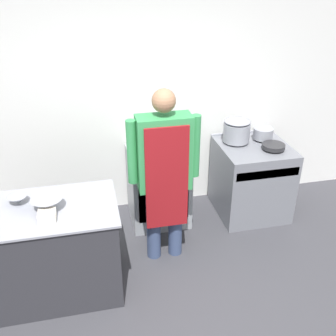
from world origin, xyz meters
The scene contains 11 objects.
wall_back centered at (0.00, 2.13, 1.35)m, with size 8.00×0.05×2.70m.
prep_counter centered at (-1.02, 0.83, 0.44)m, with size 1.17×0.76×0.89m.
stove centered at (1.21, 1.66, 0.43)m, with size 0.78×0.79×0.88m.
fridge_unit centered at (0.12, 1.75, 0.42)m, with size 0.65×0.65×0.85m.
person_cook centered at (0.05, 1.08, 1.01)m, with size 0.68×0.24×1.76m.
mixing_bowl centered at (-1.00, 0.82, 0.94)m, with size 0.26×0.26×0.11m.
small_bowl centered at (-1.25, 0.96, 0.92)m, with size 0.17×0.17×0.07m.
plastic_tub centered at (-1.00, 0.67, 0.92)m, with size 0.14×0.14×0.07m.
stock_pot centered at (1.04, 1.80, 1.02)m, with size 0.30×0.30×0.26m.
saute_pan centered at (1.37, 1.52, 0.91)m, with size 0.25×0.25×0.05m.
sauce_pot centered at (1.37, 1.80, 0.95)m, with size 0.23×0.23×0.13m.
Camera 1 is at (-0.62, -2.06, 2.72)m, focal length 42.00 mm.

